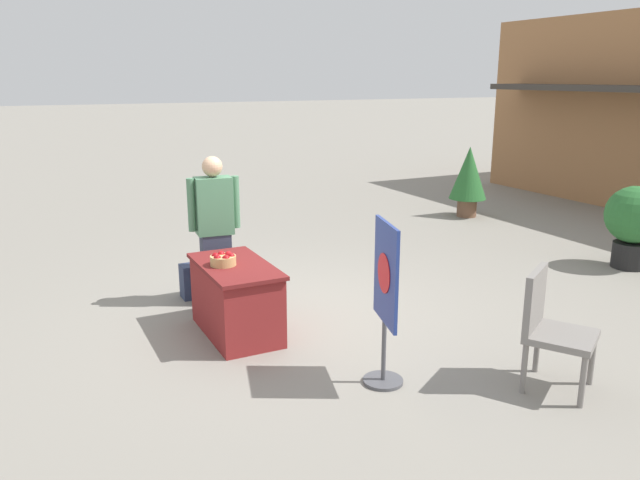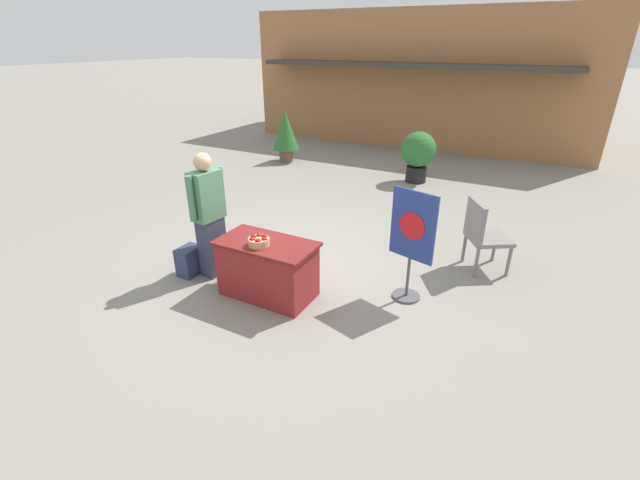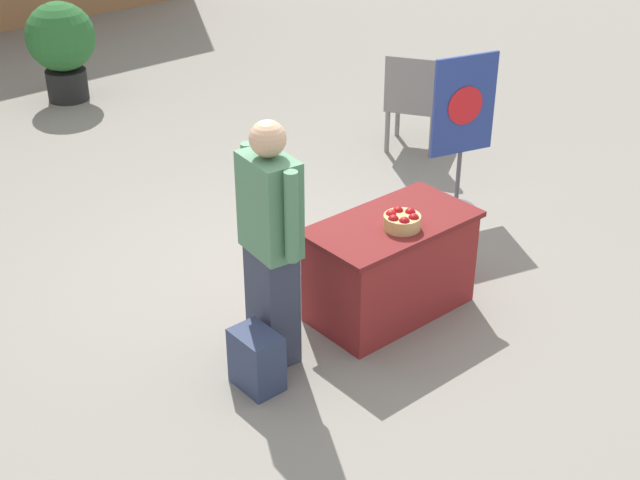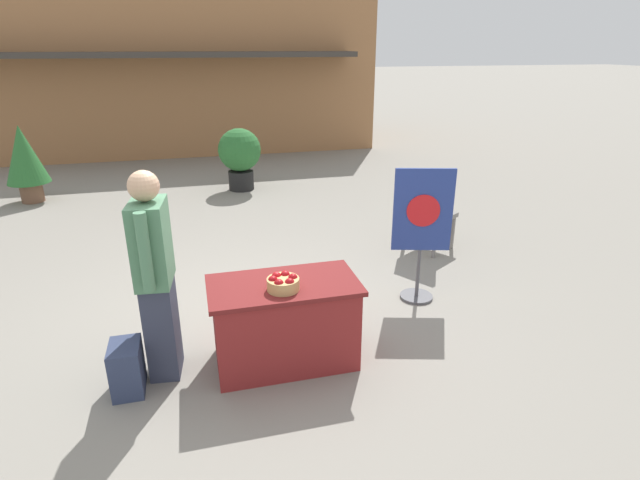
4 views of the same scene
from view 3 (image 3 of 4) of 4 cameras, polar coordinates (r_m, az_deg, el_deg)
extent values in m
plane|color=gray|center=(7.13, -1.42, -2.70)|extent=(120.00, 120.00, 0.00)
cube|color=maroon|center=(6.62, 4.53, -1.87)|extent=(1.19, 0.64, 0.73)
cube|color=maroon|center=(6.43, 4.66, 1.05)|extent=(1.27, 0.68, 0.04)
cylinder|color=tan|center=(6.31, 5.27, 1.16)|extent=(0.27, 0.27, 0.10)
sphere|color=#A30F14|center=(6.34, 5.79, 1.72)|extent=(0.08, 0.08, 0.08)
sphere|color=#A30F14|center=(6.36, 5.01, 1.82)|extent=(0.08, 0.08, 0.08)
sphere|color=red|center=(6.31, 4.57, 1.60)|extent=(0.08, 0.08, 0.08)
sphere|color=#A30F14|center=(6.24, 4.72, 1.28)|extent=(0.08, 0.08, 0.08)
sphere|color=#A30F14|center=(6.22, 5.42, 1.13)|extent=(0.08, 0.08, 0.08)
sphere|color=#A30F14|center=(6.27, 6.01, 1.36)|extent=(0.08, 0.08, 0.08)
cube|color=#33384C|center=(6.08, -3.04, -4.16)|extent=(0.27, 0.36, 0.85)
cube|color=#4C7F5B|center=(5.70, -3.24, 2.24)|extent=(0.30, 0.45, 0.67)
sphere|color=tan|center=(5.51, -3.37, 6.50)|extent=(0.24, 0.24, 0.24)
cylinder|color=#4C7F5B|center=(5.89, -4.57, 3.42)|extent=(0.09, 0.09, 0.62)
cylinder|color=#4C7F5B|center=(5.49, -1.84, 1.47)|extent=(0.09, 0.09, 0.62)
cube|color=#2D3856|center=(5.94, -4.08, -7.66)|extent=(0.24, 0.34, 0.42)
cylinder|color=#4C4C51|center=(8.31, 8.66, 2.02)|extent=(0.36, 0.36, 0.03)
cylinder|color=#4C4C51|center=(8.19, 8.81, 3.83)|extent=(0.04, 0.04, 0.55)
cube|color=navy|center=(7.91, 9.21, 8.53)|extent=(0.60, 0.20, 0.89)
cylinder|color=red|center=(7.89, 9.29, 8.48)|extent=(0.34, 0.10, 0.35)
cylinder|color=gray|center=(9.80, 5.00, 7.93)|extent=(0.05, 0.05, 0.46)
cylinder|color=gray|center=(9.71, 7.72, 7.58)|extent=(0.05, 0.05, 0.46)
cylinder|color=gray|center=(9.37, 4.33, 6.94)|extent=(0.05, 0.05, 0.46)
cylinder|color=gray|center=(9.28, 7.16, 6.58)|extent=(0.05, 0.05, 0.46)
cube|color=gray|center=(9.44, 6.13, 8.73)|extent=(0.76, 0.76, 0.06)
cube|color=gray|center=(9.12, 5.90, 9.95)|extent=(0.34, 0.50, 0.53)
cylinder|color=black|center=(11.25, -15.86, 9.54)|extent=(0.48, 0.48, 0.37)
sphere|color=#28662D|center=(11.08, -16.28, 12.39)|extent=(0.81, 0.81, 0.81)
camera|label=1|loc=(10.21, 40.00, 16.52)|focal=35.00mm
camera|label=2|loc=(6.98, 51.11, 13.23)|focal=24.00mm
camera|label=4|loc=(3.60, 42.40, 2.67)|focal=28.00mm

